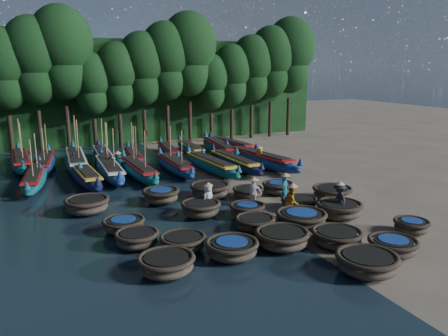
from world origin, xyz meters
name	(u,v)px	position (x,y,z in m)	size (l,w,h in m)	color
ground	(237,204)	(0.00, 0.00, 0.00)	(120.00, 120.00, 0.00)	#7E6E5C
foliage_wall	(133,91)	(0.00, 23.50, 5.00)	(40.00, 3.00, 10.00)	black
coracle_3	(367,263)	(0.60, -9.46, 0.44)	(2.50, 2.50, 0.78)	brown
coracle_4	(393,246)	(2.73, -8.62, 0.40)	(2.44, 2.44, 0.69)	brown
coracle_5	(166,264)	(-6.09, -6.44, 0.42)	(2.63, 2.63, 0.74)	brown
coracle_6	(232,248)	(-3.30, -6.18, 0.42)	(2.29, 2.29, 0.73)	brown
coracle_7	(282,238)	(-0.99, -6.19, 0.45)	(2.67, 2.67, 0.80)	brown
coracle_8	(337,237)	(1.26, -6.95, 0.40)	(2.39, 2.39, 0.71)	brown
coracle_9	(411,226)	(5.28, -7.24, 0.38)	(1.95, 1.95, 0.65)	brown
coracle_10	(137,238)	(-6.47, -3.56, 0.41)	(1.88, 1.88, 0.71)	brown
coracle_11	(183,242)	(-4.83, -4.69, 0.39)	(2.30, 2.30, 0.68)	brown
coracle_12	(255,223)	(-1.07, -4.01, 0.40)	(2.09, 2.09, 0.70)	brown
coracle_13	(301,219)	(1.12, -4.52, 0.46)	(2.85, 2.85, 0.79)	brown
coracle_14	(339,209)	(3.62, -4.20, 0.48)	(2.78, 2.78, 0.83)	brown
coracle_15	(124,224)	(-6.61, -1.56, 0.37)	(2.00, 2.00, 0.64)	brown
coracle_16	(201,208)	(-2.62, -1.14, 0.46)	(2.38, 2.38, 0.81)	brown
coracle_17	(247,210)	(-0.52, -2.18, 0.41)	(1.94, 1.94, 0.71)	brown
coracle_18	(299,203)	(2.60, -2.22, 0.37)	(2.20, 2.20, 0.65)	brown
coracle_19	(332,193)	(5.27, -1.58, 0.44)	(2.26, 2.26, 0.77)	brown
coracle_20	(87,205)	(-7.76, 1.83, 0.48)	(2.29, 2.29, 0.83)	brown
coracle_21	(161,195)	(-3.81, 1.85, 0.48)	(2.08, 2.08, 0.83)	brown
coracle_22	(210,190)	(-0.92, 1.68, 0.48)	(2.34, 2.34, 0.85)	brown
coracle_23	(248,192)	(1.08, 0.77, 0.36)	(2.18, 2.18, 0.63)	brown
coracle_24	(278,187)	(3.09, 0.76, 0.42)	(1.89, 1.89, 0.72)	brown
long_boat_1	(35,178)	(-10.03, 8.70, 0.51)	(2.30, 7.58, 3.25)	#10585D
long_boat_2	(85,175)	(-7.05, 8.17, 0.55)	(1.94, 8.18, 1.44)	#10123B
long_boat_3	(110,169)	(-5.27, 9.03, 0.57)	(1.73, 8.47, 3.60)	navy
long_boat_4	(138,170)	(-3.54, 8.11, 0.55)	(1.75, 8.10, 3.44)	#10585D
long_boat_5	(174,165)	(-0.78, 8.56, 0.51)	(1.33, 7.57, 3.21)	navy
long_boat_6	(211,165)	(1.61, 7.48, 0.56)	(1.99, 8.28, 1.46)	#10585D
long_boat_7	(235,162)	(3.55, 7.54, 0.54)	(1.61, 8.09, 1.42)	#10123B
long_boat_8	(260,159)	(5.58, 7.42, 0.61)	(3.06, 9.04, 1.61)	navy
long_boat_9	(21,161)	(-10.78, 14.51, 0.57)	(1.77, 8.48, 3.60)	#10585D
long_boat_10	(45,162)	(-9.16, 13.50, 0.52)	(2.28, 7.60, 3.25)	navy
long_boat_11	(76,161)	(-7.06, 12.55, 0.61)	(2.08, 9.08, 3.86)	#10585D
long_boat_12	(104,157)	(-4.89, 13.73, 0.55)	(1.85, 8.09, 3.44)	#10123B
long_boat_13	(133,157)	(-2.77, 12.77, 0.49)	(2.04, 7.26, 3.10)	navy
long_boat_14	(169,151)	(0.53, 14.04, 0.49)	(1.95, 7.23, 1.28)	#10585D
long_boat_15	(190,149)	(2.57, 14.28, 0.49)	(1.73, 7.27, 1.28)	navy
long_boat_16	(219,148)	(4.75, 12.97, 0.61)	(2.53, 8.99, 1.59)	#10585D
long_boat_17	(231,145)	(6.42, 14.10, 0.54)	(2.33, 7.97, 1.41)	#10123B
fisherman_0	(208,197)	(-1.98, -0.60, 0.83)	(0.88, 0.77, 1.72)	silver
fisherman_1	(285,189)	(2.17, -1.45, 0.98)	(0.78, 0.72, 1.99)	#176264
fisherman_2	(292,201)	(1.43, -3.26, 0.91)	(1.01, 1.07, 1.94)	#B87018
fisherman_3	(339,199)	(3.71, -4.04, 0.93)	(0.93, 1.28, 1.98)	black
fisherman_4	(254,192)	(0.59, -0.81, 0.86)	(0.97, 0.84, 1.77)	silver
fisherman_5	(118,163)	(-4.55, 9.68, 0.82)	(1.46, 1.20, 1.76)	#176264
fisherman_6	(259,157)	(5.31, 6.98, 0.87)	(0.84, 0.94, 1.82)	#B87018
tree_2	(4,68)	(-11.40, 20.00, 7.32)	(4.51, 4.51, 10.63)	black
tree_3	(33,60)	(-9.10, 20.00, 8.00)	(4.92, 4.92, 11.60)	black
tree_4	(62,52)	(-6.80, 20.00, 8.67)	(5.34, 5.34, 12.58)	black
tree_5	(92,83)	(-4.50, 20.00, 5.97)	(3.68, 3.68, 8.68)	black
tree_6	(118,75)	(-2.20, 20.00, 6.65)	(4.09, 4.09, 9.65)	black
tree_7	(142,68)	(0.10, 20.00, 7.32)	(4.51, 4.51, 10.63)	black
tree_8	(166,60)	(2.40, 20.00, 8.00)	(4.92, 4.92, 11.60)	black
tree_9	(189,53)	(4.70, 20.00, 8.67)	(5.34, 5.34, 12.58)	black
tree_10	(211,81)	(7.00, 20.00, 5.97)	(3.68, 3.68, 8.68)	black
tree_11	(232,74)	(9.30, 20.00, 6.65)	(4.09, 4.09, 9.65)	black
tree_12	(252,68)	(11.60, 20.00, 7.32)	(4.51, 4.51, 10.63)	black
tree_13	(271,61)	(13.90, 20.00, 8.00)	(4.92, 4.92, 11.60)	black
tree_14	(290,54)	(16.20, 20.00, 8.67)	(5.34, 5.34, 12.58)	black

